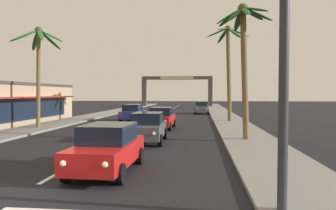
% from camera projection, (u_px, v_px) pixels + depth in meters
% --- Properties ---
extents(ground_plane, '(220.00, 220.00, 0.00)m').
position_uv_depth(ground_plane, '(7.00, 202.00, 8.17)').
color(ground_plane, black).
extents(sidewalk_right, '(3.20, 110.00, 0.14)m').
position_uv_depth(sidewalk_right, '(234.00, 125.00, 27.28)').
color(sidewalk_right, gray).
rests_on(sidewalk_right, ground).
extents(sidewalk_left, '(3.20, 110.00, 0.14)m').
position_uv_depth(sidewalk_left, '(58.00, 123.00, 28.83)').
color(sidewalk_left, gray).
rests_on(sidewalk_left, ground).
extents(lane_markings, '(4.28, 88.43, 0.01)m').
position_uv_depth(lane_markings, '(149.00, 125.00, 28.06)').
color(lane_markings, silver).
rests_on(lane_markings, ground).
extents(sedan_lead_at_stop_bar, '(2.02, 4.48, 1.68)m').
position_uv_depth(sedan_lead_at_stop_bar, '(108.00, 148.00, 11.27)').
color(sedan_lead_at_stop_bar, red).
rests_on(sedan_lead_at_stop_bar, ground).
extents(sedan_third_in_queue, '(2.02, 4.48, 1.68)m').
position_uv_depth(sedan_third_in_queue, '(148.00, 127.00, 18.22)').
color(sedan_third_in_queue, '#4C515B').
rests_on(sedan_third_in_queue, ground).
extents(sedan_fifth_in_queue, '(2.05, 4.49, 1.68)m').
position_uv_depth(sedan_fifth_in_queue, '(161.00, 118.00, 25.20)').
color(sedan_fifth_in_queue, red).
rests_on(sedan_fifth_in_queue, ground).
extents(sedan_oncoming_far, '(2.12, 4.52, 1.68)m').
position_uv_depth(sedan_oncoming_far, '(133.00, 113.00, 32.08)').
color(sedan_oncoming_far, navy).
rests_on(sedan_oncoming_far, ground).
extents(sedan_parked_nearest_kerb, '(1.95, 4.45, 1.68)m').
position_uv_depth(sedan_parked_nearest_kerb, '(202.00, 107.00, 43.75)').
color(sedan_parked_nearest_kerb, '#4C515B').
rests_on(sedan_parked_nearest_kerb, ground).
extents(palm_left_second, '(4.56, 4.12, 7.91)m').
position_uv_depth(palm_left_second, '(38.00, 54.00, 24.63)').
color(palm_left_second, brown).
rests_on(palm_left_second, ground).
extents(palm_right_second, '(3.27, 3.27, 7.90)m').
position_uv_depth(palm_right_second, '(244.00, 42.00, 18.25)').
color(palm_right_second, brown).
rests_on(palm_right_second, ground).
extents(palm_right_third, '(4.12, 3.76, 9.29)m').
position_uv_depth(palm_right_third, '(229.00, 57.00, 30.67)').
color(palm_right_third, brown).
rests_on(palm_right_third, ground).
extents(town_gateway_arch, '(15.02, 0.90, 6.44)m').
position_uv_depth(town_gateway_arch, '(177.00, 87.00, 68.17)').
color(town_gateway_arch, '#423D38').
rests_on(town_gateway_arch, ground).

